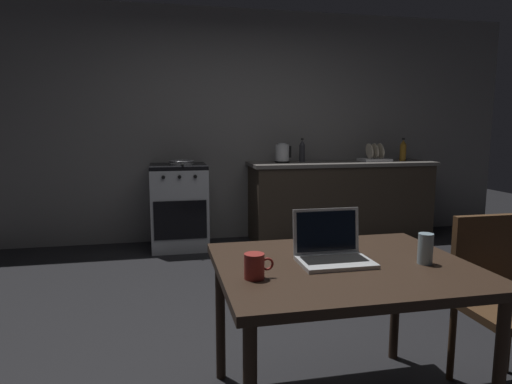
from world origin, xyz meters
The scene contains 14 objects.
ground_plane centered at (0.00, 0.00, 0.00)m, with size 12.00×12.00×0.00m, color black.
back_wall centered at (0.30, 2.47, 1.32)m, with size 6.40×0.10×2.64m, color slate.
kitchen_counter centered at (1.26, 2.12, 0.46)m, with size 2.16×0.64×0.91m.
stove_oven centered at (-0.61, 2.12, 0.46)m, with size 0.60×0.62×0.91m.
dining_table centered at (0.00, -0.94, 0.65)m, with size 1.12×0.92×0.72m.
chair centered at (0.85, -0.90, 0.50)m, with size 0.40×0.40×0.87m.
laptop centered at (-0.04, -0.90, 0.77)m, with size 0.32×0.25×0.23m.
electric_kettle centered at (0.55, 2.12, 1.02)m, with size 0.19×0.17×0.22m.
bottle centered at (2.02, 2.07, 1.04)m, with size 0.07×0.07×0.27m.
frying_pan centered at (-0.57, 2.09, 0.94)m, with size 0.27×0.44×0.05m.
coffee_mug centered at (-0.43, -1.05, 0.77)m, with size 0.12×0.08×0.10m.
drinking_glass centered at (0.35, -1.02, 0.79)m, with size 0.07×0.07×0.14m.
dish_rack centered at (1.69, 2.12, 0.96)m, with size 0.34×0.26×0.21m.
bottle_b centered at (0.81, 2.20, 1.04)m, with size 0.07×0.07×0.27m.
Camera 1 is at (-0.78, -2.72, 1.32)m, focal length 31.13 mm.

